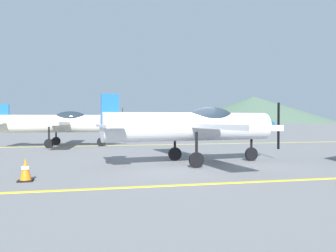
{
  "coord_description": "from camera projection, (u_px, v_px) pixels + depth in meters",
  "views": [
    {
      "loc": [
        -3.35,
        -11.52,
        1.59
      ],
      "look_at": [
        0.6,
        6.0,
        1.2
      ],
      "focal_mm": 36.38,
      "sensor_mm": 36.0,
      "label": 1
    }
  ],
  "objects": [
    {
      "name": "apron_line_near",
      "position": [
        231.0,
        183.0,
        8.36
      ],
      "size": [
        80.0,
        0.16,
        0.01
      ],
      "primitive_type": "cube",
      "color": "yellow",
      "rests_on": "ground_plane"
    },
    {
      "name": "hill_centerleft",
      "position": [
        254.0,
        110.0,
        143.23
      ],
      "size": [
        66.34,
        66.34,
        10.92
      ],
      "primitive_type": "cone",
      "color": "#4C6651",
      "rests_on": "ground_plane"
    },
    {
      "name": "airplane_near",
      "position": [
        197.0,
        126.0,
        12.02
      ],
      "size": [
        6.97,
        8.0,
        2.39
      ],
      "color": "silver",
      "rests_on": "ground_plane"
    },
    {
      "name": "traffic_cone_front",
      "position": [
        26.0,
        170.0,
        8.6
      ],
      "size": [
        0.36,
        0.36,
        0.59
      ],
      "color": "black",
      "rests_on": "ground_plane"
    },
    {
      "name": "ground_plane",
      "position": [
        189.0,
        164.0,
        12.01
      ],
      "size": [
        400.0,
        400.0,
        0.0
      ],
      "primitive_type": "plane",
      "color": "slate"
    },
    {
      "name": "airplane_mid",
      "position": [
        61.0,
        123.0,
        19.24
      ],
      "size": [
        6.95,
        7.99,
        2.39
      ],
      "color": "silver",
      "rests_on": "ground_plane"
    },
    {
      "name": "apron_line_far",
      "position": [
        148.0,
        145.0,
        20.52
      ],
      "size": [
        80.0,
        0.16,
        0.01
      ],
      "primitive_type": "cube",
      "color": "yellow",
      "rests_on": "ground_plane"
    }
  ]
}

